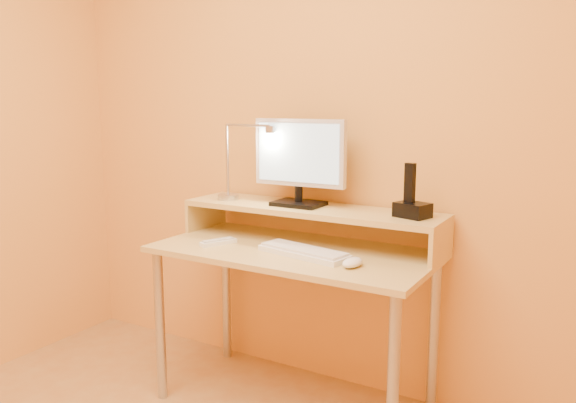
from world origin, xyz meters
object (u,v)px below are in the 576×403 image
Objects in this scene: keyboard at (304,253)px; remote_control at (218,242)px; mouse at (352,262)px; monitor_panel at (300,153)px; lamp_base at (228,197)px; phone_dock at (412,210)px.

keyboard reaches higher than remote_control.
mouse is 0.66× the size of remote_control.
monitor_panel is at bearing 69.08° from remote_control.
keyboard is at bearing 28.70° from remote_control.
remote_control is (-0.65, 0.02, -0.01)m from mouse.
phone_dock reaches higher than lamp_base.
monitor_panel is 1.10× the size of keyboard.
phone_dock is 0.78× the size of remote_control.
remote_control is at bearing -165.23° from keyboard.
lamp_base is at bearing 139.96° from remote_control.
monitor_panel is 2.63× the size of remote_control.
phone_dock reaches higher than remote_control.
mouse is (0.24, -0.05, 0.01)m from keyboard.
remote_control is at bearing -137.09° from monitor_panel.
mouse is at bearing 22.47° from remote_control.
monitor_panel is at bearing -164.11° from phone_dock.
lamp_base is 0.25× the size of keyboard.
monitor_panel reaches higher than mouse.
monitor_panel is 3.99× the size of mouse.
lamp_base is at bearing 167.99° from mouse.
lamp_base reaches higher than mouse.
phone_dock is 0.35m from mouse.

